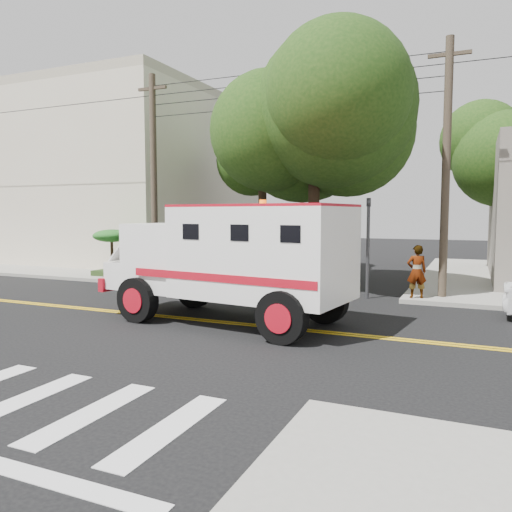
% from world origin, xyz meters
% --- Properties ---
extents(ground, '(100.00, 100.00, 0.00)m').
position_xyz_m(ground, '(0.00, 0.00, 0.00)').
color(ground, black).
rests_on(ground, ground).
extents(sidewalk_nw, '(17.00, 17.00, 0.15)m').
position_xyz_m(sidewalk_nw, '(-13.50, 13.50, 0.07)').
color(sidewalk_nw, gray).
rests_on(sidewalk_nw, ground).
extents(building_left, '(16.00, 14.00, 10.00)m').
position_xyz_m(building_left, '(-15.50, 15.00, 5.15)').
color(building_left, beige).
rests_on(building_left, sidewalk_nw).
extents(utility_pole_left, '(0.28, 0.28, 9.00)m').
position_xyz_m(utility_pole_left, '(-5.60, 6.00, 4.50)').
color(utility_pole_left, '#382D23').
rests_on(utility_pole_left, ground).
extents(utility_pole_right, '(0.28, 0.28, 9.00)m').
position_xyz_m(utility_pole_right, '(6.30, 6.20, 4.50)').
color(utility_pole_right, '#382D23').
rests_on(utility_pole_right, ground).
extents(tree_main, '(6.08, 5.70, 9.85)m').
position_xyz_m(tree_main, '(1.94, 6.21, 7.20)').
color(tree_main, black).
rests_on(tree_main, ground).
extents(tree_left, '(4.48, 4.20, 7.70)m').
position_xyz_m(tree_left, '(-2.68, 11.79, 5.73)').
color(tree_left, black).
rests_on(tree_left, ground).
extents(tree_right, '(4.80, 4.50, 8.20)m').
position_xyz_m(tree_right, '(8.84, 15.77, 6.09)').
color(tree_right, black).
rests_on(tree_right, ground).
extents(traffic_signal, '(0.15, 0.18, 3.60)m').
position_xyz_m(traffic_signal, '(3.80, 5.60, 2.23)').
color(traffic_signal, '#3F3F42').
rests_on(traffic_signal, ground).
extents(accessibility_sign, '(0.45, 0.10, 2.02)m').
position_xyz_m(accessibility_sign, '(-6.20, 6.17, 1.37)').
color(accessibility_sign, '#3F3F42').
rests_on(accessibility_sign, ground).
extents(palm_planter, '(3.52, 2.63, 2.36)m').
position_xyz_m(palm_planter, '(-7.44, 6.62, 1.65)').
color(palm_planter, '#1E3314').
rests_on(palm_planter, sidewalk_nw).
extents(armored_truck, '(7.49, 3.67, 3.28)m').
position_xyz_m(armored_truck, '(1.20, 0.05, 1.87)').
color(armored_truck, white).
rests_on(armored_truck, ground).
extents(pedestrian_a, '(0.78, 0.64, 1.83)m').
position_xyz_m(pedestrian_a, '(5.50, 5.50, 1.06)').
color(pedestrian_a, gray).
rests_on(pedestrian_a, sidewalk_ne).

